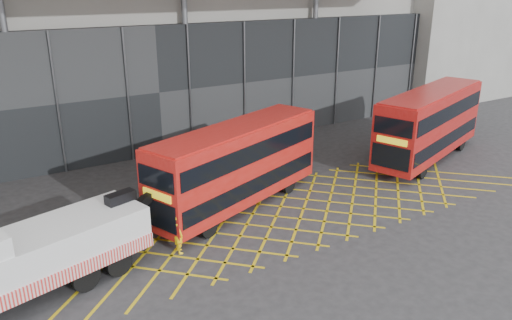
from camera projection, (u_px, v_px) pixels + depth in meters
ground_plane at (215, 233)px, 21.90m from camera, size 120.00×120.00×0.00m
road_markings at (304, 209)px, 24.25m from camera, size 26.36×7.16×0.01m
construction_building at (117, 4)px, 34.62m from camera, size 55.00×23.97×18.00m
recovery_truck at (12, 259)px, 16.60m from camera, size 10.46×4.81×3.66m
bus_towed at (237, 163)px, 23.77m from camera, size 10.18×5.73×4.09m
bus_second at (430, 122)px, 30.32m from camera, size 10.80×5.79×4.32m
worker at (179, 233)px, 20.08m from camera, size 0.49×0.67×1.70m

